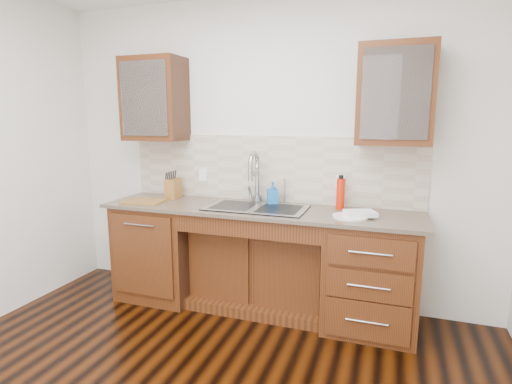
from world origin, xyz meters
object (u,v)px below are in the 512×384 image
(cutting_board, at_px, (144,201))
(plate, at_px, (350,216))
(water_bottle, at_px, (340,194))
(soap_bottle, at_px, (273,193))
(knife_block, at_px, (173,189))

(cutting_board, bearing_deg, plate, 1.13)
(water_bottle, xyz_separation_m, cutting_board, (-1.70, -0.30, -0.12))
(soap_bottle, height_order, cutting_board, soap_bottle)
(soap_bottle, distance_m, knife_block, 0.96)
(plate, height_order, knife_block, knife_block)
(water_bottle, bearing_deg, knife_block, -178.07)
(soap_bottle, xyz_separation_m, cutting_board, (-1.12, -0.29, -0.09))
(soap_bottle, bearing_deg, plate, -44.07)
(cutting_board, bearing_deg, soap_bottle, 14.66)
(soap_bottle, relative_size, knife_block, 1.07)
(knife_block, bearing_deg, soap_bottle, 0.15)
(water_bottle, bearing_deg, plate, -67.06)
(water_bottle, height_order, cutting_board, water_bottle)
(soap_bottle, bearing_deg, water_bottle, -22.76)
(water_bottle, distance_m, knife_block, 1.54)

